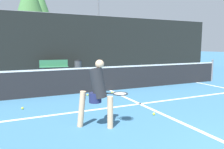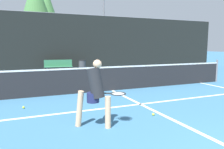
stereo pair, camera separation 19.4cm
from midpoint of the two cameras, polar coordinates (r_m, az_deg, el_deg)
name	(u,v)px [view 2 (the right image)]	position (r m, az deg, el deg)	size (l,w,h in m)	color
court_service_line	(140,104)	(6.66, 8.26, -7.66)	(8.25, 0.10, 0.01)	white
court_center_mark	(151,109)	(6.19, 11.10, -8.92)	(0.10, 5.55, 0.01)	white
net	(112,78)	(8.47, 0.70, -0.81)	(11.09, 0.09, 1.07)	slate
fence_back	(72,43)	(14.96, -9.98, 8.07)	(24.00, 0.06, 3.83)	black
player_practicing	(95,91)	(4.62, -3.17, -4.32)	(1.16, 0.58, 1.46)	#DBAD84
tennis_ball_scattered_1	(24,107)	(6.60, -21.33, -8.00)	(0.07, 0.07, 0.07)	#D1E033
tennis_ball_scattered_2	(114,92)	(8.07, 1.15, -4.67)	(0.07, 0.07, 0.07)	#D1E033
tennis_ball_scattered_4	(153,114)	(5.67, 11.70, -10.14)	(0.07, 0.07, 0.07)	#D1E033
tennis_ball_scattered_5	(89,95)	(7.73, -5.30, -5.26)	(0.07, 0.07, 0.07)	#D1E033
courtside_bench	(58,66)	(14.02, -13.46, 2.15)	(1.74, 0.58, 0.86)	#33724C
trash_bin	(82,66)	(14.29, -7.39, 2.14)	(0.48, 0.48, 0.81)	#3F3F42
parked_car	(42,60)	(17.61, -17.49, 3.59)	(1.67, 3.97, 1.50)	maroon
floodlight_mast	(104,13)	(22.41, -1.93, 15.80)	(1.10, 0.24, 7.69)	slate
tree_mid	(36,2)	(19.61, -19.06, 17.41)	(2.78, 2.78, 7.42)	brown
tree_east	(46,9)	(23.48, -16.60, 16.15)	(2.86, 2.86, 7.62)	brown
building_far	(49,39)	(27.58, -16.01, 8.99)	(36.00, 2.40, 5.14)	#B2ADA3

